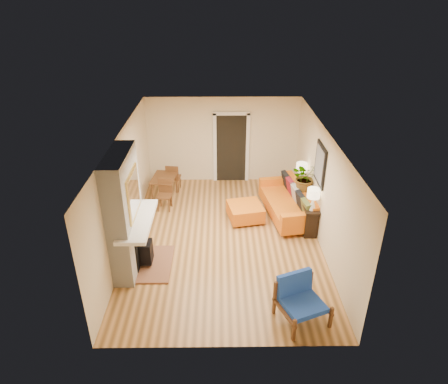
{
  "coord_description": "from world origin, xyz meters",
  "views": [
    {
      "loc": [
        -0.09,
        -8.0,
        5.44
      ],
      "look_at": [
        0.0,
        0.2,
        1.15
      ],
      "focal_mm": 32.0,
      "sensor_mm": 36.0,
      "label": 1
    }
  ],
  "objects_px": {
    "console_table": "(305,200)",
    "houseplant": "(305,177)",
    "ottoman": "(245,211)",
    "sofa": "(290,202)",
    "lamp_far": "(302,170)",
    "lamp_near": "(313,197)",
    "blue_chair": "(300,297)",
    "dining_table": "(167,181)"
  },
  "relations": [
    {
      "from": "dining_table",
      "to": "houseplant",
      "type": "bearing_deg",
      "value": -14.66
    },
    {
      "from": "ottoman",
      "to": "lamp_far",
      "type": "relative_size",
      "value": 1.82
    },
    {
      "from": "dining_table",
      "to": "ottoman",
      "type": "bearing_deg",
      "value": -28.27
    },
    {
      "from": "sofa",
      "to": "ottoman",
      "type": "distance_m",
      "value": 1.2
    },
    {
      "from": "blue_chair",
      "to": "dining_table",
      "type": "bearing_deg",
      "value": 122.6
    },
    {
      "from": "blue_chair",
      "to": "console_table",
      "type": "distance_m",
      "value": 3.45
    },
    {
      "from": "dining_table",
      "to": "blue_chair",
      "type": "bearing_deg",
      "value": -57.4
    },
    {
      "from": "dining_table",
      "to": "lamp_near",
      "type": "bearing_deg",
      "value": -27.45
    },
    {
      "from": "blue_chair",
      "to": "houseplant",
      "type": "xyz_separation_m",
      "value": [
        0.73,
        3.6,
        0.67
      ]
    },
    {
      "from": "lamp_near",
      "to": "console_table",
      "type": "bearing_deg",
      "value": 90.0
    },
    {
      "from": "lamp_far",
      "to": "houseplant",
      "type": "xyz_separation_m",
      "value": [
        -0.01,
        -0.54,
        0.06
      ]
    },
    {
      "from": "houseplant",
      "to": "sofa",
      "type": "bearing_deg",
      "value": 177.73
    },
    {
      "from": "dining_table",
      "to": "lamp_far",
      "type": "distance_m",
      "value": 3.71
    },
    {
      "from": "ottoman",
      "to": "blue_chair",
      "type": "bearing_deg",
      "value": -77.19
    },
    {
      "from": "sofa",
      "to": "lamp_near",
      "type": "height_order",
      "value": "lamp_near"
    },
    {
      "from": "sofa",
      "to": "lamp_far",
      "type": "height_order",
      "value": "lamp_far"
    },
    {
      "from": "ottoman",
      "to": "dining_table",
      "type": "bearing_deg",
      "value": 151.73
    },
    {
      "from": "blue_chair",
      "to": "lamp_far",
      "type": "xyz_separation_m",
      "value": [
        0.74,
        4.14,
        0.61
      ]
    },
    {
      "from": "ottoman",
      "to": "console_table",
      "type": "relative_size",
      "value": 0.53
    },
    {
      "from": "console_table",
      "to": "lamp_far",
      "type": "xyz_separation_m",
      "value": [
        0.0,
        0.77,
        0.49
      ]
    },
    {
      "from": "dining_table",
      "to": "lamp_near",
      "type": "xyz_separation_m",
      "value": [
        3.65,
        -1.9,
        0.52
      ]
    },
    {
      "from": "ottoman",
      "to": "houseplant",
      "type": "bearing_deg",
      "value": 7.44
    },
    {
      "from": "blue_chair",
      "to": "console_table",
      "type": "relative_size",
      "value": 0.56
    },
    {
      "from": "lamp_far",
      "to": "houseplant",
      "type": "bearing_deg",
      "value": -91.07
    },
    {
      "from": "blue_chair",
      "to": "lamp_far",
      "type": "height_order",
      "value": "lamp_far"
    },
    {
      "from": "ottoman",
      "to": "houseplant",
      "type": "height_order",
      "value": "houseplant"
    },
    {
      "from": "dining_table",
      "to": "console_table",
      "type": "distance_m",
      "value": 3.84
    },
    {
      "from": "blue_chair",
      "to": "console_table",
      "type": "height_order",
      "value": "blue_chair"
    },
    {
      "from": "dining_table",
      "to": "console_table",
      "type": "height_order",
      "value": "dining_table"
    },
    {
      "from": "console_table",
      "to": "lamp_near",
      "type": "relative_size",
      "value": 3.43
    },
    {
      "from": "ottoman",
      "to": "lamp_near",
      "type": "height_order",
      "value": "lamp_near"
    },
    {
      "from": "sofa",
      "to": "lamp_far",
      "type": "distance_m",
      "value": 0.93
    },
    {
      "from": "sofa",
      "to": "blue_chair",
      "type": "xyz_separation_m",
      "value": [
        -0.4,
        -3.61,
        0.08
      ]
    },
    {
      "from": "sofa",
      "to": "blue_chair",
      "type": "distance_m",
      "value": 3.64
    },
    {
      "from": "sofa",
      "to": "dining_table",
      "type": "xyz_separation_m",
      "value": [
        -3.31,
        0.94,
        0.17
      ]
    },
    {
      "from": "lamp_near",
      "to": "ottoman",
      "type": "bearing_deg",
      "value": 153.72
    },
    {
      "from": "console_table",
      "to": "houseplant",
      "type": "xyz_separation_m",
      "value": [
        -0.01,
        0.23,
        0.55
      ]
    },
    {
      "from": "lamp_near",
      "to": "dining_table",
      "type": "bearing_deg",
      "value": 152.55
    },
    {
      "from": "lamp_near",
      "to": "houseplant",
      "type": "distance_m",
      "value": 0.95
    },
    {
      "from": "console_table",
      "to": "lamp_far",
      "type": "distance_m",
      "value": 0.91
    },
    {
      "from": "blue_chair",
      "to": "lamp_near",
      "type": "relative_size",
      "value": 1.92
    },
    {
      "from": "blue_chair",
      "to": "console_table",
      "type": "xyz_separation_m",
      "value": [
        0.74,
        3.37,
        0.12
      ]
    }
  ]
}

